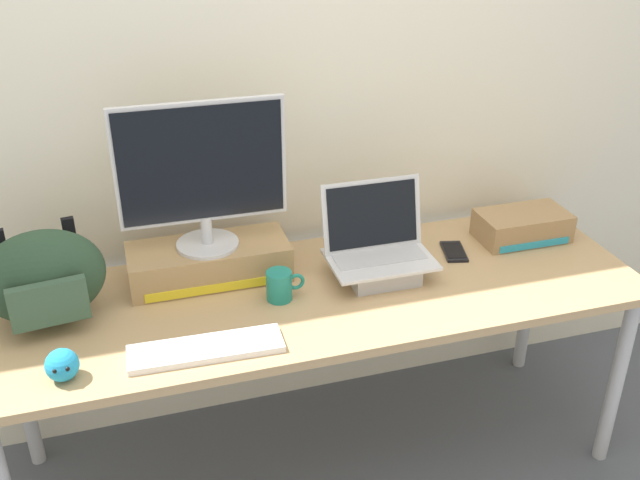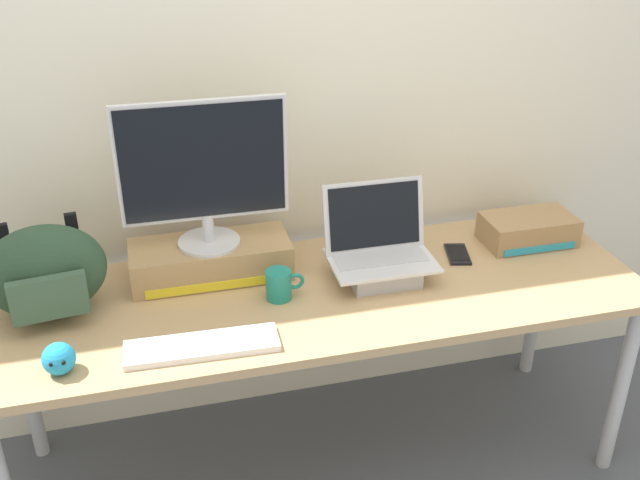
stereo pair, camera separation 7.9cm
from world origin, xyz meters
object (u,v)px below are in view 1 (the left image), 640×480
(open_laptop, at_px, (379,258))
(toner_box_yellow, at_px, (209,262))
(external_keyboard, at_px, (206,349))
(plush_toy, at_px, (62,365))
(coffee_mug, at_px, (280,285))
(messenger_backpack, at_px, (43,278))
(toner_box_cyan, at_px, (522,226))
(desktop_monitor, at_px, (202,173))
(cell_phone, at_px, (454,251))

(open_laptop, bearing_deg, toner_box_yellow, 165.65)
(external_keyboard, bearing_deg, plush_toy, -176.64)
(open_laptop, height_order, coffee_mug, open_laptop)
(messenger_backpack, relative_size, toner_box_cyan, 1.18)
(toner_box_cyan, bearing_deg, desktop_monitor, 177.71)
(open_laptop, distance_m, coffee_mug, 0.35)
(external_keyboard, height_order, plush_toy, plush_toy)
(open_laptop, relative_size, cell_phone, 2.20)
(coffee_mug, relative_size, plush_toy, 1.38)
(open_laptop, bearing_deg, messenger_backpack, 178.59)
(cell_phone, height_order, toner_box_cyan, toner_box_cyan)
(coffee_mug, relative_size, toner_box_cyan, 0.38)
(toner_box_yellow, height_order, open_laptop, open_laptop)
(messenger_backpack, relative_size, plush_toy, 4.24)
(coffee_mug, distance_m, cell_phone, 0.66)
(cell_phone, height_order, plush_toy, plush_toy)
(coffee_mug, bearing_deg, toner_box_yellow, 134.47)
(open_laptop, bearing_deg, cell_phone, 11.75)
(open_laptop, height_order, toner_box_cyan, open_laptop)
(toner_box_yellow, distance_m, cell_phone, 0.85)
(coffee_mug, xyz_separation_m, toner_box_cyan, (0.93, 0.15, 0.00))
(messenger_backpack, relative_size, coffee_mug, 3.07)
(external_keyboard, bearing_deg, coffee_mug, 40.20)
(cell_phone, bearing_deg, open_laptop, -154.87)
(messenger_backpack, bearing_deg, coffee_mug, -14.27)
(toner_box_cyan, bearing_deg, cell_phone, -173.37)
(open_laptop, xyz_separation_m, messenger_backpack, (-1.03, 0.03, 0.08))
(plush_toy, bearing_deg, desktop_monitor, 41.94)
(external_keyboard, relative_size, toner_box_cyan, 1.36)
(toner_box_yellow, distance_m, coffee_mug, 0.27)
(toner_box_yellow, bearing_deg, cell_phone, -5.35)
(cell_phone, xyz_separation_m, plush_toy, (-1.30, -0.33, 0.04))
(open_laptop, relative_size, messenger_backpack, 0.90)
(coffee_mug, height_order, plush_toy, coffee_mug)
(cell_phone, bearing_deg, external_keyboard, -146.87)
(cell_phone, bearing_deg, desktop_monitor, -171.53)
(plush_toy, bearing_deg, open_laptop, 15.24)
(toner_box_cyan, bearing_deg, toner_box_yellow, 177.65)
(toner_box_cyan, bearing_deg, messenger_backpack, -177.79)
(open_laptop, relative_size, toner_box_cyan, 1.06)
(external_keyboard, xyz_separation_m, cell_phone, (0.92, 0.32, -0.01))
(open_laptop, bearing_deg, desktop_monitor, 165.77)
(desktop_monitor, height_order, cell_phone, desktop_monitor)
(desktop_monitor, bearing_deg, plush_toy, -137.37)
(toner_box_yellow, xyz_separation_m, external_keyboard, (-0.08, -0.40, -0.05))
(desktop_monitor, bearing_deg, open_laptop, -13.91)
(plush_toy, relative_size, toner_box_cyan, 0.28)
(cell_phone, distance_m, toner_box_cyan, 0.29)
(coffee_mug, bearing_deg, toner_box_cyan, 8.93)
(messenger_backpack, bearing_deg, toner_box_yellow, 5.17)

